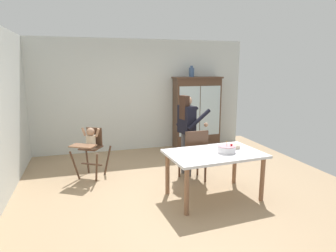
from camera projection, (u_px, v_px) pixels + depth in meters
name	position (u px, v px, depth m)	size (l,w,h in m)	color
ground_plane	(173.00, 188.00, 5.01)	(6.24, 6.24, 0.00)	tan
wall_back	(141.00, 95.00, 7.21)	(5.32, 0.06, 2.70)	silver
china_cabinet	(197.00, 112.00, 7.44)	(1.22, 0.48, 1.80)	#4C3323
ceramic_vase	(192.00, 72.00, 7.19)	(0.13, 0.13, 0.27)	#3D567F
high_chair_with_toddler	(91.00, 143.00, 5.41)	(0.79, 0.84, 0.95)	#4C3323
adult_person	(187.00, 125.00, 5.49)	(0.58, 0.56, 1.53)	#47474C
dining_table	(214.00, 158.00, 4.56)	(1.52, 1.04, 0.74)	silver
birthday_cake	(227.00, 149.00, 4.54)	(0.28, 0.28, 0.19)	white
serving_bowl	(235.00, 146.00, 4.79)	(0.18, 0.18, 0.06)	#C6AD93
dining_chair_far_side	(194.00, 152.00, 5.21)	(0.44, 0.44, 0.96)	#4C3323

